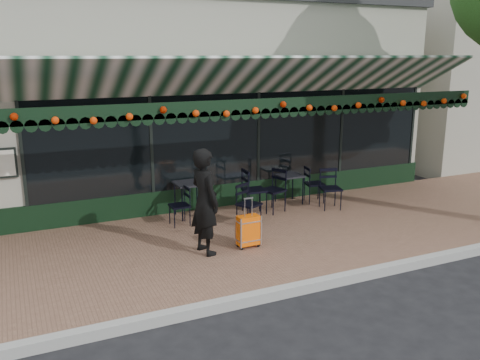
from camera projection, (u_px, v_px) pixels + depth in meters
name	position (u px, v px, depth m)	size (l,w,h in m)	color
ground	(293.00, 291.00, 7.47)	(80.00, 80.00, 0.00)	black
sidewalk	(237.00, 242.00, 9.22)	(18.00, 4.00, 0.15)	brown
curb	(296.00, 289.00, 7.38)	(18.00, 0.16, 0.15)	#9E9E99
restaurant_building	(149.00, 97.00, 13.83)	(12.00, 9.60, 4.50)	#9E9A89
woman	(205.00, 201.00, 8.35)	(0.65, 0.43, 1.78)	black
suitcase	(248.00, 231.00, 8.72)	(0.39, 0.22, 0.88)	#FA5E07
cafe_table_a	(289.00, 177.00, 11.25)	(0.53, 0.53, 0.66)	black
cafe_table_b	(190.00, 186.00, 10.31)	(0.58, 0.58, 0.72)	black
chair_a_left	(273.00, 191.00, 10.67)	(0.46, 0.46, 0.91)	black
chair_a_right	(314.00, 184.00, 11.38)	(0.41, 0.41, 0.82)	black
chair_a_front	(331.00, 189.00, 10.89)	(0.43, 0.43, 0.87)	black
chair_b_left	(179.00, 206.00, 9.84)	(0.38, 0.38, 0.76)	black
chair_b_right	(254.00, 191.00, 10.61)	(0.47, 0.47, 0.95)	black
chair_b_front	(249.00, 205.00, 9.84)	(0.41, 0.41, 0.81)	black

